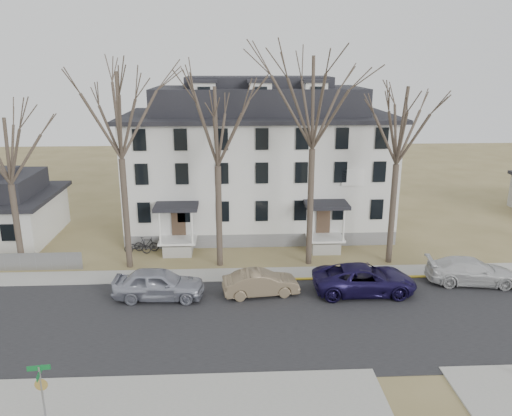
{
  "coord_description": "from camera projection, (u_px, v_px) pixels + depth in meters",
  "views": [
    {
      "loc": [
        -4.09,
        -21.38,
        13.14
      ],
      "look_at": [
        -2.61,
        9.0,
        4.19
      ],
      "focal_mm": 35.0,
      "sensor_mm": 36.0,
      "label": 1
    }
  ],
  "objects": [
    {
      "name": "car_silver",
      "position": [
        159.0,
        284.0,
        28.55
      ],
      "size": [
        5.28,
        2.34,
        1.77
      ],
      "primitive_type": "imported",
      "rotation": [
        0.0,
        0.0,
        1.52
      ],
      "color": "#9EA1B0",
      "rests_on": "ground"
    },
    {
      "name": "tree_bungalow",
      "position": [
        6.0,
        147.0,
        30.65
      ],
      "size": [
        6.6,
        6.6,
        10.78
      ],
      "color": "#473B31",
      "rests_on": "ground"
    },
    {
      "name": "bicycle_right",
      "position": [
        146.0,
        245.0,
        35.7
      ],
      "size": [
        1.81,
        0.65,
        1.07
      ],
      "primitive_type": "imported",
      "rotation": [
        0.0,
        0.0,
        1.49
      ],
      "color": "black",
      "rests_on": "ground"
    },
    {
      "name": "car_white",
      "position": [
        471.0,
        272.0,
        30.52
      ],
      "size": [
        5.63,
        2.91,
        1.56
      ],
      "primitive_type": "imported",
      "rotation": [
        0.0,
        0.0,
        1.43
      ],
      "color": "silver",
      "rests_on": "ground"
    },
    {
      "name": "ground",
      "position": [
        318.0,
        341.0,
        24.39
      ],
      "size": [
        120.0,
        120.0,
        0.0
      ],
      "primitive_type": "plane",
      "color": "olive",
      "rests_on": "ground"
    },
    {
      "name": "street_sign",
      "position": [
        42.0,
        389.0,
        17.9
      ],
      "size": [
        0.8,
        0.8,
        2.82
      ],
      "rotation": [
        0.0,
        0.0,
        0.13
      ],
      "color": "gray",
      "rests_on": "ground"
    },
    {
      "name": "main_road",
      "position": [
        312.0,
        321.0,
        26.31
      ],
      "size": [
        120.0,
        10.0,
        0.04
      ],
      "primitive_type": "cube",
      "color": "#27272A",
      "rests_on": "ground"
    },
    {
      "name": "car_navy",
      "position": [
        364.0,
        280.0,
        29.27
      ],
      "size": [
        6.02,
        2.78,
        1.67
      ],
      "primitive_type": "imported",
      "rotation": [
        0.0,
        0.0,
        1.57
      ],
      "color": "#17103A",
      "rests_on": "ground"
    },
    {
      "name": "tree_mid_right",
      "position": [
        400.0,
        120.0,
        31.37
      ],
      "size": [
        7.8,
        7.8,
        12.74
      ],
      "color": "#473B31",
      "rests_on": "ground"
    },
    {
      "name": "bicycle_left",
      "position": [
        137.0,
        247.0,
        35.29
      ],
      "size": [
        1.93,
        0.77,
        0.99
      ],
      "primitive_type": "imported",
      "rotation": [
        0.0,
        0.0,
        1.51
      ],
      "color": "black",
      "rests_on": "ground"
    },
    {
      "name": "tree_mid_left",
      "position": [
        217.0,
        121.0,
        30.84
      ],
      "size": [
        7.8,
        7.8,
        12.74
      ],
      "color": "#473B31",
      "rests_on": "ground"
    },
    {
      "name": "car_tan",
      "position": [
        261.0,
        284.0,
        29.01
      ],
      "size": [
        4.56,
        2.1,
        1.45
      ],
      "primitive_type": "imported",
      "rotation": [
        0.0,
        0.0,
        1.7
      ],
      "color": "#7A674D",
      "rests_on": "ground"
    },
    {
      "name": "tree_center",
      "position": [
        314.0,
        96.0,
        30.7
      ],
      "size": [
        9.0,
        9.0,
        14.7
      ],
      "color": "#473B31",
      "rests_on": "ground"
    },
    {
      "name": "tree_far_left",
      "position": [
        118.0,
        109.0,
        30.35
      ],
      "size": [
        8.4,
        8.4,
        13.72
      ],
      "color": "#473B31",
      "rests_on": "ground"
    },
    {
      "name": "yellow_curb",
      "position": [
        378.0,
        279.0,
        31.43
      ],
      "size": [
        14.0,
        0.25,
        0.06
      ],
      "primitive_type": "cube",
      "color": "gold",
      "rests_on": "ground"
    },
    {
      "name": "boarding_house",
      "position": [
        258.0,
        162.0,
        39.98
      ],
      "size": [
        20.8,
        12.36,
        12.05
      ],
      "color": "slate",
      "rests_on": "ground"
    },
    {
      "name": "near_sidewalk_left",
      "position": [
        134.0,
        416.0,
        19.23
      ],
      "size": [
        20.0,
        5.0,
        0.08
      ],
      "primitive_type": "cube",
      "color": "#A09F97",
      "rests_on": "ground"
    },
    {
      "name": "far_sidewalk",
      "position": [
        297.0,
        274.0,
        32.06
      ],
      "size": [
        120.0,
        2.0,
        0.08
      ],
      "primitive_type": "cube",
      "color": "#A09F97",
      "rests_on": "ground"
    }
  ]
}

